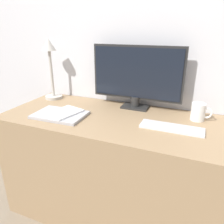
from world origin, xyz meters
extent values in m
cube|color=silver|center=(0.00, 0.58, 1.20)|extent=(3.60, 0.05, 2.40)
cube|color=#997A56|center=(0.00, 0.26, 0.35)|extent=(1.59, 0.57, 0.70)
cube|color=#262626|center=(-0.06, 0.47, 0.71)|extent=(0.17, 0.11, 0.01)
cylinder|color=#262626|center=(-0.06, 0.47, 0.74)|extent=(0.05, 0.05, 0.06)
cube|color=#262626|center=(-0.06, 0.47, 0.93)|extent=(0.58, 0.01, 0.33)
cube|color=black|center=(-0.06, 0.46, 0.93)|extent=(0.55, 0.01, 0.31)
cube|color=silver|center=(0.21, 0.23, 0.71)|extent=(0.32, 0.10, 0.01)
cube|color=#B7B7BC|center=(0.21, 0.23, 0.71)|extent=(0.30, 0.08, 0.00)
cube|color=#A3A3A8|center=(-0.43, 0.16, 0.71)|extent=(0.31, 0.21, 0.01)
cube|color=#B2B2B7|center=(-0.43, 0.16, 0.71)|extent=(0.31, 0.21, 0.01)
cube|color=white|center=(-0.41, 0.17, 0.72)|extent=(0.19, 0.23, 0.01)
cube|color=beige|center=(-0.41, 0.17, 0.73)|extent=(0.15, 0.17, 0.00)
cylinder|color=#BCB7AD|center=(-0.68, 0.43, 0.71)|extent=(0.12, 0.12, 0.02)
cylinder|color=#BCB7AD|center=(-0.68, 0.43, 0.88)|extent=(0.02, 0.02, 0.32)
cone|color=#BCB7AD|center=(-0.68, 0.43, 1.08)|extent=(0.09, 0.09, 0.08)
cylinder|color=white|center=(0.32, 0.41, 0.75)|extent=(0.08, 0.08, 0.10)
torus|color=white|center=(0.36, 0.41, 0.75)|extent=(0.07, 0.01, 0.07)
camera|label=1|loc=(0.31, -0.83, 1.19)|focal=35.00mm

